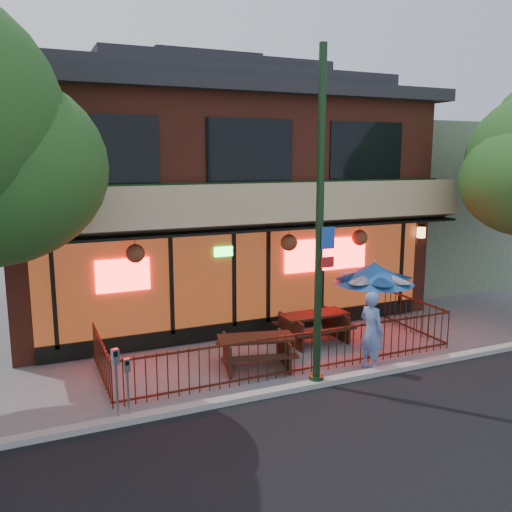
{
  "coord_description": "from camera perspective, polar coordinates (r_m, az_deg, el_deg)",
  "views": [
    {
      "loc": [
        -5.61,
        -9.92,
        4.82
      ],
      "look_at": [
        -0.36,
        2.0,
        2.44
      ],
      "focal_mm": 38.0,
      "sensor_mm": 36.0,
      "label": 1
    }
  ],
  "objects": [
    {
      "name": "ground",
      "position": [
        12.38,
        5.4,
        -12.6
      ],
      "size": [
        80.0,
        80.0,
        0.0
      ],
      "primitive_type": "plane",
      "color": "gray",
      "rests_on": "ground"
    },
    {
      "name": "curb",
      "position": [
        11.96,
        6.6,
        -13.16
      ],
      "size": [
        80.0,
        0.25,
        0.12
      ],
      "primitive_type": "cube",
      "color": "#999993",
      "rests_on": "ground"
    },
    {
      "name": "restaurant_building",
      "position": [
        17.95,
        -5.59,
        8.11
      ],
      "size": [
        12.96,
        9.49,
        8.05
      ],
      "color": "maroon",
      "rests_on": "ground"
    },
    {
      "name": "neighbor_building",
      "position": [
        22.96,
        15.91,
        5.44
      ],
      "size": [
        6.0,
        7.0,
        6.0
      ],
      "primitive_type": "cube",
      "color": "gray",
      "rests_on": "ground"
    },
    {
      "name": "patio_fence",
      "position": [
        12.56,
        4.32,
        -9.14
      ],
      "size": [
        8.44,
        2.62,
        1.0
      ],
      "color": "#3E180D",
      "rests_on": "ground"
    },
    {
      "name": "street_light",
      "position": [
        11.18,
        6.69,
        1.7
      ],
      "size": [
        0.43,
        0.32,
        7.0
      ],
      "color": "black",
      "rests_on": "ground"
    },
    {
      "name": "picnic_table_left",
      "position": [
        12.7,
        -0.01,
        -9.57
      ],
      "size": [
        2.0,
        1.7,
        0.74
      ],
      "color": "#371F14",
      "rests_on": "ground"
    },
    {
      "name": "picnic_table_right",
      "position": [
        14.5,
        6.12,
        -7.02
      ],
      "size": [
        1.82,
        1.41,
        0.76
      ],
      "color": "#341E12",
      "rests_on": "ground"
    },
    {
      "name": "patio_umbrella",
      "position": [
        13.95,
        12.31,
        -1.76
      ],
      "size": [
        2.0,
        2.0,
        2.28
      ],
      "color": "gray",
      "rests_on": "ground"
    },
    {
      "name": "pedestrian",
      "position": [
        12.69,
        12.07,
        -7.73
      ],
      "size": [
        0.56,
        0.75,
        1.85
      ],
      "primitive_type": "imported",
      "rotation": [
        0.0,
        0.0,
        1.76
      ],
      "color": "#6284C4",
      "rests_on": "ground"
    },
    {
      "name": "parking_meter_near",
      "position": [
        10.46,
        -13.38,
        -12.46
      ],
      "size": [
        0.11,
        0.1,
        1.2
      ],
      "color": "gray",
      "rests_on": "ground"
    },
    {
      "name": "parking_meter_far",
      "position": [
        10.37,
        -14.52,
        -11.83
      ],
      "size": [
        0.15,
        0.14,
        1.42
      ],
      "color": "gray",
      "rests_on": "ground"
    }
  ]
}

